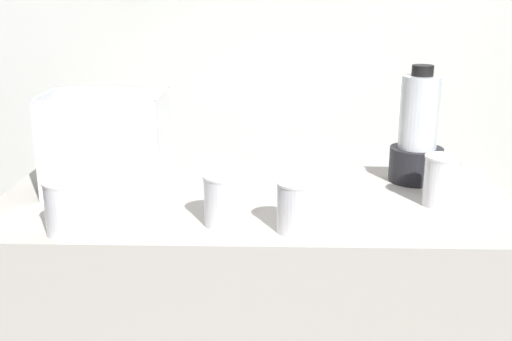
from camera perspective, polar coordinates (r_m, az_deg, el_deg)
name	(u,v)px	position (r m, az deg, el deg)	size (l,w,h in m)	color
back_wall_unit	(260,37)	(2.37, 0.35, 12.02)	(2.60, 0.24, 2.50)	silver
carrot_display_bin	(106,161)	(1.79, -13.52, 0.85)	(0.32, 0.21, 0.28)	white
blender_pitcher	(418,136)	(1.87, 14.49, 3.01)	(0.15, 0.15, 0.34)	black
juice_cup_carrot_far_left	(62,210)	(1.51, -17.23, -3.47)	(0.08, 0.08, 0.13)	white
juice_cup_beet_left	(222,202)	(1.50, -3.07, -2.89)	(0.09, 0.09, 0.12)	white
juice_cup_orange_middle	(295,209)	(1.46, 3.56, -3.54)	(0.09, 0.09, 0.12)	white
juice_cup_orange_right	(441,184)	(1.70, 16.47, -1.15)	(0.09, 0.09, 0.13)	white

